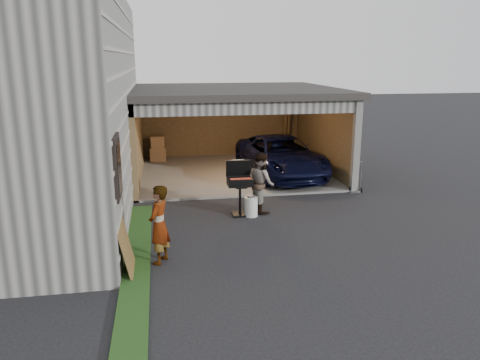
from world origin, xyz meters
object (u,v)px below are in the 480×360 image
Objects in this scene: hand_truck at (356,186)px; propane_tank at (251,207)px; minivan at (281,158)px; man at (262,182)px; plywood_panel at (127,248)px; bbq_grill at (240,184)px; woman at (159,225)px.

propane_tank is at bearing -133.11° from hand_truck.
minivan reaches higher than propane_tank.
minivan is at bearing -33.32° from man.
minivan is 8.02m from plywood_panel.
man reaches higher than plywood_panel.
minivan reaches higher than plywood_panel.
bbq_grill is (-0.60, -0.19, 0.04)m from man.
woman reaches higher than bbq_grill.
bbq_grill is 3.92m from plywood_panel.
minivan reaches higher than hand_truck.
man is (-1.42, -3.45, 0.13)m from minivan.
woman is 3.23m from bbq_grill.
man is 1.55× the size of plywood_panel.
man is 3.13× the size of propane_tank.
woman reaches higher than man.
hand_truck is (3.46, 1.57, -0.07)m from propane_tank.
man is at bearing 17.67° from bbq_grill.
woman is 3.14× the size of propane_tank.
propane_tank is 3.80m from hand_truck.
propane_tank is (0.26, -0.15, -0.57)m from bbq_grill.
propane_tank is at bearing -29.97° from bbq_grill.
minivan is 4.92× the size of hand_truck.
propane_tank is (-1.75, -3.79, -0.39)m from minivan.
man is at bearing 161.30° from woman.
bbq_grill is (2.00, 2.54, 0.04)m from woman.
minivan is 3.36× the size of bbq_grill.
man is at bearing 45.33° from propane_tank.
minivan is 4.17m from bbq_grill.
man is 3.41m from hand_truck.
bbq_grill is 4.03m from hand_truck.
man is 1.64× the size of hand_truck.
minivan is 3.73m from man.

